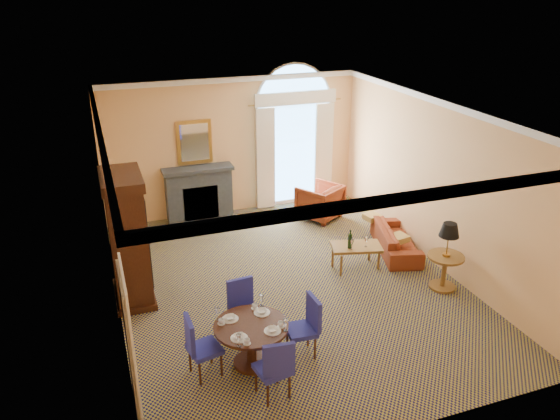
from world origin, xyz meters
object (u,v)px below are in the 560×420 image
object	(u,v)px
dining_table	(251,335)
side_table	(447,249)
sofa	(396,239)
armoire	(128,241)
coffee_table	(356,247)
armchair	(320,201)

from	to	relation	value
dining_table	side_table	distance (m)	4.00
dining_table	sofa	bearing A→B (deg)	32.47
side_table	armoire	bearing A→B (deg)	163.64
armoire	coffee_table	xyz separation A→B (m)	(4.15, -0.37, -0.66)
dining_table	armchair	bearing A→B (deg)	56.17
armoire	sofa	xyz separation A→B (m)	(5.27, -0.00, -0.85)
armoire	side_table	world-z (taller)	armoire
coffee_table	side_table	distance (m)	1.70
sofa	coffee_table	bearing A→B (deg)	124.72
dining_table	side_table	size ratio (longest dim) A/B	0.85
side_table	sofa	bearing A→B (deg)	91.83
armoire	side_table	bearing A→B (deg)	-16.36
sofa	armchair	xyz separation A→B (m)	(-0.80, 2.10, 0.15)
dining_table	coffee_table	world-z (taller)	dining_table
dining_table	sofa	distance (m)	4.57
sofa	armchair	distance (m)	2.25
dining_table	coffee_table	bearing A→B (deg)	37.26
sofa	dining_table	bearing A→B (deg)	138.73
armoire	dining_table	bearing A→B (deg)	-59.80
armchair	side_table	distance (m)	3.77
coffee_table	dining_table	bearing A→B (deg)	-127.81
side_table	armchair	bearing A→B (deg)	103.10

